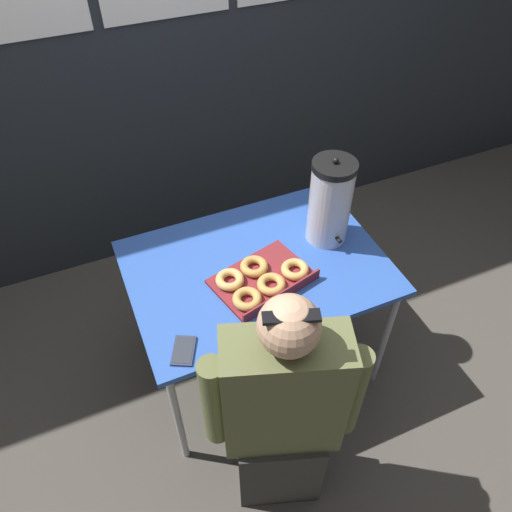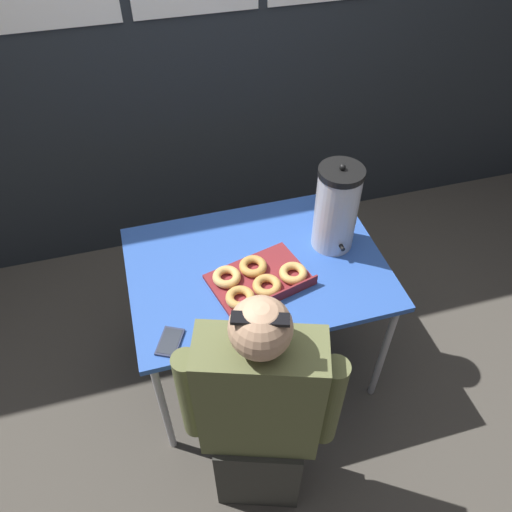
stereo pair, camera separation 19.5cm
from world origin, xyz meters
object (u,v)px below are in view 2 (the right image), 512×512
Objects in this scene: person_seated at (260,417)px; coffee_urn at (336,208)px; donut_box at (258,280)px; cell_phone at (170,342)px.

coffee_urn is at bearing -109.93° from person_seated.
donut_box is 0.55m from person_seated.
donut_box is at bearing 52.42° from cell_phone.
person_seated reaches higher than cell_phone.
person_seated is (0.26, -0.31, -0.15)m from cell_phone.
donut_box is 1.07× the size of coffee_urn.
coffee_urn is at bearing 50.04° from cell_phone.
donut_box is 0.37× the size of person_seated.
coffee_urn is 0.88m from cell_phone.
cell_phone is at bearing -156.34° from coffee_urn.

